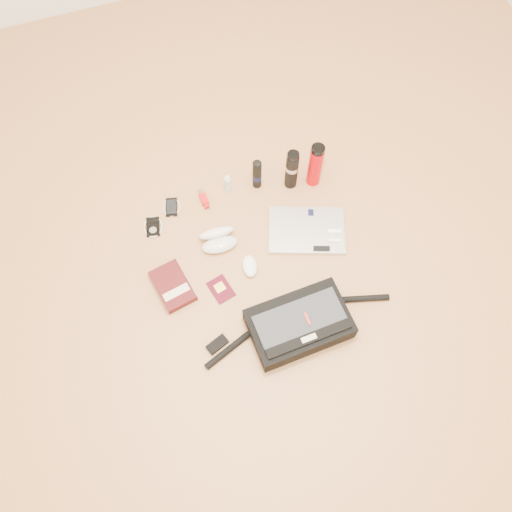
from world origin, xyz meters
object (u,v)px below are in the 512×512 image
object	(u,v)px
laptop	(307,231)
thermos_red	(315,165)
thermos_black	(292,169)
messenger_bag	(299,324)
book	(173,286)

from	to	relation	value
laptop	thermos_red	world-z (taller)	thermos_red
thermos_black	thermos_red	size ratio (longest dim) A/B	0.91
messenger_bag	book	xyz separation A→B (m)	(-0.44, 0.35, -0.03)
thermos_red	book	bearing A→B (deg)	-158.62
laptop	book	xyz separation A→B (m)	(-0.65, -0.06, 0.01)
book	messenger_bag	bearing A→B (deg)	-48.94
laptop	thermos_red	distance (m)	0.31
messenger_bag	laptop	xyz separation A→B (m)	(0.21, 0.41, -0.04)
book	thermos_red	size ratio (longest dim) A/B	0.91
book	thermos_black	xyz separation A→B (m)	(0.68, 0.33, 0.10)
laptop	thermos_black	bearing A→B (deg)	105.24
messenger_bag	thermos_red	world-z (taller)	thermos_red
laptop	thermos_black	xyz separation A→B (m)	(0.03, 0.27, 0.10)
messenger_bag	book	distance (m)	0.56
laptop	book	bearing A→B (deg)	-153.94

